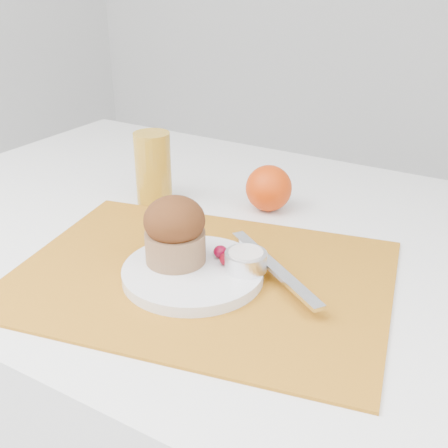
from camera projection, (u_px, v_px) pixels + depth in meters
The scene contains 11 objects.
table at pixel (220, 406), 1.05m from camera, with size 1.20×0.80×0.75m, color white.
placemat at pixel (201, 276), 0.75m from camera, with size 0.50×0.36×0.00m, color #B16C18.
plate at pixel (193, 272), 0.74m from camera, with size 0.19×0.19×0.01m, color white.
ramekin at pixel (246, 261), 0.73m from camera, with size 0.06×0.06×0.02m, color white.
cream at pixel (246, 253), 0.72m from camera, with size 0.05×0.05×0.01m, color silver.
raspberry_near at pixel (220, 252), 0.76m from camera, with size 0.02×0.02×0.02m, color #5F0218.
raspberry_far at pixel (226, 259), 0.74m from camera, with size 0.02×0.02×0.02m, color #50020B.
butter_knife at pixel (274, 267), 0.73m from camera, with size 0.22×0.02×0.01m, color white.
orange at pixel (269, 188), 0.94m from camera, with size 0.08×0.08×0.08m, color #D93F07.
juice_glass at pixel (153, 168), 0.96m from camera, with size 0.06×0.06×0.12m, color #BF8E23.
muffin at pixel (175, 231), 0.74m from camera, with size 0.10×0.10×0.09m.
Camera 1 is at (0.42, -0.63, 1.14)m, focal length 45.00 mm.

